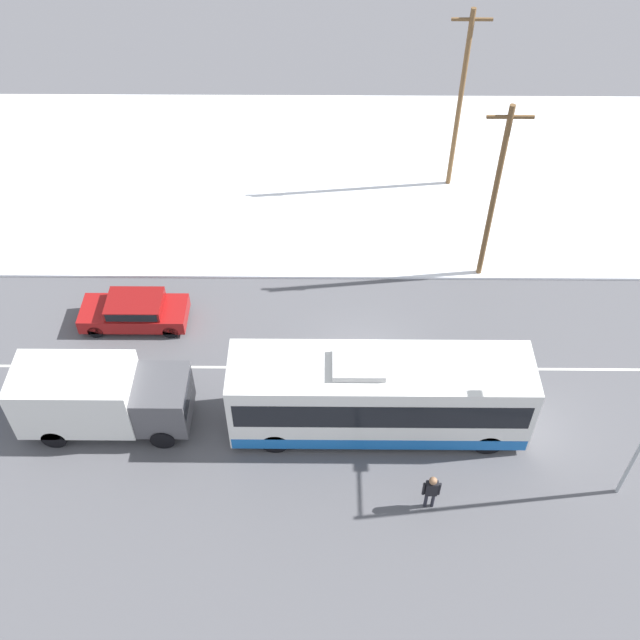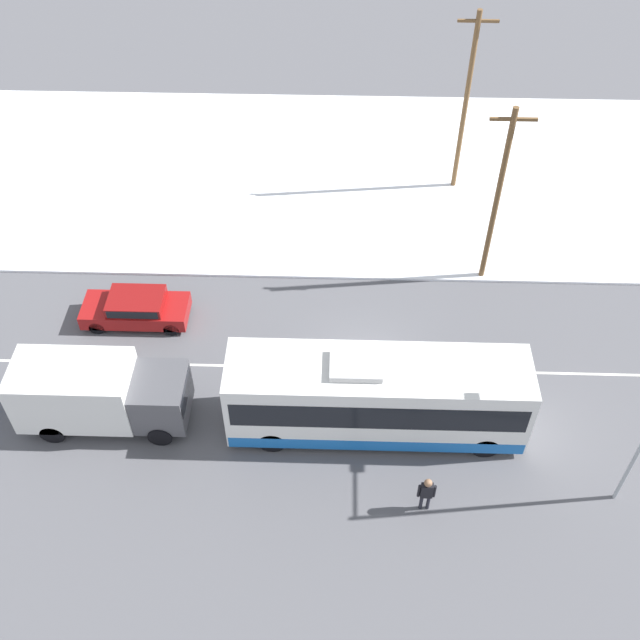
% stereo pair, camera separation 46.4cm
% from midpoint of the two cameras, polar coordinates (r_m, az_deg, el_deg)
% --- Properties ---
extents(ground_plane, '(120.00, 120.00, 0.00)m').
position_cam_midpoint_polar(ground_plane, '(29.99, 3.85, -3.74)').
color(ground_plane, '#56565B').
extents(snow_lot, '(80.00, 15.96, 0.12)m').
position_cam_midpoint_polar(snow_lot, '(39.80, 3.54, 10.98)').
color(snow_lot, white).
rests_on(snow_lot, ground_plane).
extents(lane_marking_center, '(60.00, 0.12, 0.00)m').
position_cam_midpoint_polar(lane_marking_center, '(29.99, 3.85, -3.74)').
color(lane_marking_center, silver).
rests_on(lane_marking_center, ground_plane).
extents(city_bus, '(10.64, 2.57, 3.57)m').
position_cam_midpoint_polar(city_bus, '(26.90, 4.83, -5.86)').
color(city_bus, white).
rests_on(city_bus, ground_plane).
extents(box_truck, '(6.17, 2.30, 2.84)m').
position_cam_midpoint_polar(box_truck, '(28.25, -16.15, -5.34)').
color(box_truck, silver).
rests_on(box_truck, ground_plane).
extents(sedan_car, '(4.40, 1.80, 1.33)m').
position_cam_midpoint_polar(sedan_car, '(32.12, -13.44, 0.94)').
color(sedan_car, maroon).
rests_on(sedan_car, ground_plane).
extents(pedestrian_at_stop, '(0.61, 0.27, 1.71)m').
position_cam_midpoint_polar(pedestrian_at_stop, '(25.71, 8.65, -12.80)').
color(pedestrian_at_stop, '#23232D').
rests_on(pedestrian_at_stop, ground_plane).
extents(utility_pole_roadside, '(1.80, 0.24, 8.47)m').
position_cam_midpoint_polar(utility_pole_roadside, '(31.77, 13.79, 9.13)').
color(utility_pole_roadside, brown).
rests_on(utility_pole_roadside, ground_plane).
extents(utility_pole_snowlot, '(1.80, 0.24, 9.16)m').
position_cam_midpoint_polar(utility_pole_snowlot, '(37.10, 11.41, 15.94)').
color(utility_pole_snowlot, brown).
rests_on(utility_pole_snowlot, ground_plane).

